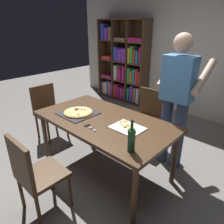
{
  "coord_description": "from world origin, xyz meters",
  "views": [
    {
      "loc": [
        1.65,
        -1.61,
        1.83
      ],
      "look_at": [
        0.0,
        0.15,
        0.8
      ],
      "focal_mm": 32.99,
      "sensor_mm": 36.0,
      "label": 1
    }
  ],
  "objects_px": {
    "dining_table": "(104,124)",
    "wine_bottle": "(131,140)",
    "bookshelf": "(123,65)",
    "pepperoni_pizza_on_tray": "(78,112)",
    "kitchen_scissors": "(89,127)",
    "chair_far_side": "(147,114)",
    "chair_left_end": "(48,109)",
    "chair_near_camera": "(34,172)",
    "person_serving_pizza": "(177,96)"
  },
  "relations": [
    {
      "from": "dining_table",
      "to": "kitchen_scissors",
      "type": "height_order",
      "value": "kitchen_scissors"
    },
    {
      "from": "bookshelf",
      "to": "pepperoni_pizza_on_tray",
      "type": "height_order",
      "value": "bookshelf"
    },
    {
      "from": "pepperoni_pizza_on_tray",
      "to": "wine_bottle",
      "type": "relative_size",
      "value": 1.37
    },
    {
      "from": "chair_near_camera",
      "to": "pepperoni_pizza_on_tray",
      "type": "distance_m",
      "value": 0.96
    },
    {
      "from": "chair_near_camera",
      "to": "person_serving_pizza",
      "type": "bearing_deg",
      "value": 71.54
    },
    {
      "from": "dining_table",
      "to": "pepperoni_pizza_on_tray",
      "type": "distance_m",
      "value": 0.39
    },
    {
      "from": "chair_near_camera",
      "to": "bookshelf",
      "type": "bearing_deg",
      "value": 116.9
    },
    {
      "from": "bookshelf",
      "to": "pepperoni_pizza_on_tray",
      "type": "xyz_separation_m",
      "value": [
        1.32,
        -2.48,
        -0.13
      ]
    },
    {
      "from": "kitchen_scissors",
      "to": "dining_table",
      "type": "bearing_deg",
      "value": 95.92
    },
    {
      "from": "chair_far_side",
      "to": "chair_left_end",
      "type": "distance_m",
      "value": 1.67
    },
    {
      "from": "dining_table",
      "to": "chair_left_end",
      "type": "bearing_deg",
      "value": 180.0
    },
    {
      "from": "chair_near_camera",
      "to": "pepperoni_pizza_on_tray",
      "type": "relative_size",
      "value": 2.08
    },
    {
      "from": "pepperoni_pizza_on_tray",
      "to": "kitchen_scissors",
      "type": "bearing_deg",
      "value": -21.77
    },
    {
      "from": "chair_near_camera",
      "to": "wine_bottle",
      "type": "bearing_deg",
      "value": 43.84
    },
    {
      "from": "chair_left_end",
      "to": "bookshelf",
      "type": "relative_size",
      "value": 0.46
    },
    {
      "from": "kitchen_scissors",
      "to": "chair_far_side",
      "type": "bearing_deg",
      "value": 91.28
    },
    {
      "from": "pepperoni_pizza_on_tray",
      "to": "kitchen_scissors",
      "type": "xyz_separation_m",
      "value": [
        0.39,
        -0.16,
        -0.01
      ]
    },
    {
      "from": "person_serving_pizza",
      "to": "wine_bottle",
      "type": "height_order",
      "value": "person_serving_pizza"
    },
    {
      "from": "chair_left_end",
      "to": "person_serving_pizza",
      "type": "bearing_deg",
      "value": 20.97
    },
    {
      "from": "bookshelf",
      "to": "kitchen_scissors",
      "type": "distance_m",
      "value": 3.15
    },
    {
      "from": "dining_table",
      "to": "pepperoni_pizza_on_tray",
      "type": "relative_size",
      "value": 4.04
    },
    {
      "from": "person_serving_pizza",
      "to": "kitchen_scissors",
      "type": "bearing_deg",
      "value": -118.28
    },
    {
      "from": "chair_near_camera",
      "to": "person_serving_pizza",
      "type": "height_order",
      "value": "person_serving_pizza"
    },
    {
      "from": "dining_table",
      "to": "person_serving_pizza",
      "type": "bearing_deg",
      "value": 52.51
    },
    {
      "from": "person_serving_pizza",
      "to": "wine_bottle",
      "type": "bearing_deg",
      "value": -84.18
    },
    {
      "from": "dining_table",
      "to": "chair_far_side",
      "type": "height_order",
      "value": "chair_far_side"
    },
    {
      "from": "dining_table",
      "to": "kitchen_scissors",
      "type": "relative_size",
      "value": 8.92
    },
    {
      "from": "dining_table",
      "to": "chair_near_camera",
      "type": "height_order",
      "value": "chair_near_camera"
    },
    {
      "from": "bookshelf",
      "to": "pepperoni_pizza_on_tray",
      "type": "relative_size",
      "value": 4.5
    },
    {
      "from": "chair_far_side",
      "to": "chair_left_end",
      "type": "height_order",
      "value": "same"
    },
    {
      "from": "wine_bottle",
      "to": "chair_left_end",
      "type": "bearing_deg",
      "value": 171.29
    },
    {
      "from": "person_serving_pizza",
      "to": "kitchen_scissors",
      "type": "height_order",
      "value": "person_serving_pizza"
    },
    {
      "from": "dining_table",
      "to": "kitchen_scissors",
      "type": "bearing_deg",
      "value": -84.08
    },
    {
      "from": "dining_table",
      "to": "kitchen_scissors",
      "type": "distance_m",
      "value": 0.28
    },
    {
      "from": "person_serving_pizza",
      "to": "kitchen_scissors",
      "type": "xyz_separation_m",
      "value": [
        -0.54,
        -1.0,
        -0.24
      ]
    },
    {
      "from": "bookshelf",
      "to": "chair_far_side",
      "type": "bearing_deg",
      "value": -39.89
    },
    {
      "from": "dining_table",
      "to": "pepperoni_pizza_on_tray",
      "type": "bearing_deg",
      "value": -163.89
    },
    {
      "from": "pepperoni_pizza_on_tray",
      "to": "wine_bottle",
      "type": "height_order",
      "value": "wine_bottle"
    },
    {
      "from": "dining_table",
      "to": "chair_left_end",
      "type": "distance_m",
      "value": 1.37
    },
    {
      "from": "wine_bottle",
      "to": "dining_table",
      "type": "bearing_deg",
      "value": 155.16
    },
    {
      "from": "pepperoni_pizza_on_tray",
      "to": "bookshelf",
      "type": "bearing_deg",
      "value": 118.09
    },
    {
      "from": "chair_left_end",
      "to": "pepperoni_pizza_on_tray",
      "type": "xyz_separation_m",
      "value": [
        0.99,
        -0.11,
        0.25
      ]
    },
    {
      "from": "dining_table",
      "to": "wine_bottle",
      "type": "distance_m",
      "value": 0.77
    },
    {
      "from": "dining_table",
      "to": "bookshelf",
      "type": "xyz_separation_m",
      "value": [
        -1.69,
        2.37,
        0.21
      ]
    },
    {
      "from": "chair_left_end",
      "to": "dining_table",
      "type": "bearing_deg",
      "value": 0.0
    },
    {
      "from": "chair_left_end",
      "to": "kitchen_scissors",
      "type": "relative_size",
      "value": 4.58
    },
    {
      "from": "dining_table",
      "to": "chair_far_side",
      "type": "bearing_deg",
      "value": 90.0
    },
    {
      "from": "dining_table",
      "to": "chair_far_side",
      "type": "relative_size",
      "value": 1.95
    },
    {
      "from": "chair_left_end",
      "to": "pepperoni_pizza_on_tray",
      "type": "bearing_deg",
      "value": -6.09
    },
    {
      "from": "dining_table",
      "to": "chair_near_camera",
      "type": "bearing_deg",
      "value": -90.0
    }
  ]
}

